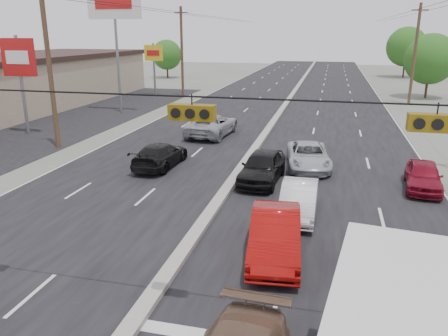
{
  "coord_description": "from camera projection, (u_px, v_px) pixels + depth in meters",
  "views": [
    {
      "loc": [
        4.46,
        -9.16,
        7.14
      ],
      "look_at": [
        0.69,
        6.3,
        2.2
      ],
      "focal_mm": 35.0,
      "sensor_mm": 36.0,
      "label": 1
    }
  ],
  "objects": [
    {
      "name": "traffic_signals",
      "position": [
        188.0,
        110.0,
        9.67
      ],
      "size": [
        25.0,
        0.3,
        0.54
      ],
      "color": "black",
      "rests_on": "ground"
    },
    {
      "name": "queue_car_a",
      "position": [
        262.0,
        167.0,
        21.64
      ],
      "size": [
        2.11,
        4.64,
        1.54
      ],
      "primitive_type": "imported",
      "rotation": [
        0.0,
        0.0,
        -0.07
      ],
      "color": "black",
      "rests_on": "ground"
    },
    {
      "name": "queue_car_b",
      "position": [
        299.0,
        200.0,
        17.67
      ],
      "size": [
        1.42,
        4.06,
        1.34
      ],
      "primitive_type": "imported",
      "rotation": [
        0.0,
        0.0,
        -0.0
      ],
      "color": "silver",
      "rests_on": "ground"
    },
    {
      "name": "road_surface",
      "position": [
        278.0,
        115.0,
        39.46
      ],
      "size": [
        20.0,
        160.0,
        0.02
      ],
      "primitive_type": "cube",
      "color": "black",
      "rests_on": "ground"
    },
    {
      "name": "tree_left_far",
      "position": [
        167.0,
        55.0,
        71.17
      ],
      "size": [
        4.8,
        4.8,
        6.12
      ],
      "color": "#382619",
      "rests_on": "ground"
    },
    {
      "name": "utility_pole_left_b",
      "position": [
        49.0,
        67.0,
        26.85
      ],
      "size": [
        1.6,
        0.3,
        10.0
      ],
      "color": "#422D1E",
      "rests_on": "ground"
    },
    {
      "name": "queue_car_c",
      "position": [
        308.0,
        156.0,
        23.93
      ],
      "size": [
        2.84,
        5.06,
        1.33
      ],
      "primitive_type": "imported",
      "rotation": [
        0.0,
        0.0,
        0.13
      ],
      "color": "#B2B5BA",
      "rests_on": "ground"
    },
    {
      "name": "queue_car_e",
      "position": [
        423.0,
        176.0,
        20.6
      ],
      "size": [
        1.99,
        4.07,
        1.34
      ],
      "primitive_type": "imported",
      "rotation": [
        0.0,
        0.0,
        -0.11
      ],
      "color": "maroon",
      "rests_on": "ground"
    },
    {
      "name": "utility_pole_right_c",
      "position": [
        415.0,
        54.0,
        44.4
      ],
      "size": [
        1.6,
        0.3,
        10.0
      ],
      "color": "#422D1E",
      "rests_on": "ground"
    },
    {
      "name": "parking_lot",
      "position": [
        80.0,
        117.0,
        38.66
      ],
      "size": [
        10.0,
        42.0,
        0.02
      ],
      "primitive_type": "cube",
      "color": "black",
      "rests_on": "ground"
    },
    {
      "name": "oncoming_far",
      "position": [
        212.0,
        125.0,
        31.45
      ],
      "size": [
        3.04,
        5.79,
        1.55
      ],
      "primitive_type": "imported",
      "rotation": [
        0.0,
        0.0,
        3.06
      ],
      "color": "#9B9EA2",
      "rests_on": "ground"
    },
    {
      "name": "ground",
      "position": [
        143.0,
        313.0,
        11.62
      ],
      "size": [
        200.0,
        200.0,
        0.0
      ],
      "primitive_type": "plane",
      "color": "#606356",
      "rests_on": "ground"
    },
    {
      "name": "pole_sign_far",
      "position": [
        154.0,
        57.0,
        51.05
      ],
      "size": [
        2.2,
        0.25,
        6.0
      ],
      "color": "slate",
      "rests_on": "ground"
    },
    {
      "name": "oncoming_near",
      "position": [
        160.0,
        155.0,
        24.13
      ],
      "size": [
        2.03,
        4.65,
        1.33
      ],
      "primitive_type": "imported",
      "rotation": [
        0.0,
        0.0,
        3.1
      ],
      "color": "black",
      "rests_on": "ground"
    },
    {
      "name": "center_median",
      "position": [
        279.0,
        114.0,
        39.43
      ],
      "size": [
        0.5,
        160.0,
        0.2
      ],
      "primitive_type": "cube",
      "color": "gray",
      "rests_on": "ground"
    },
    {
      "name": "tree_right_far",
      "position": [
        406.0,
        47.0,
        71.49
      ],
      "size": [
        6.4,
        6.4,
        8.16
      ],
      "color": "#382619",
      "rests_on": "ground"
    },
    {
      "name": "pole_sign_mid",
      "position": [
        19.0,
        63.0,
        30.65
      ],
      "size": [
        2.6,
        0.25,
        7.0
      ],
      "color": "slate",
      "rests_on": "ground"
    },
    {
      "name": "tree_right_mid",
      "position": [
        430.0,
        59.0,
        48.7
      ],
      "size": [
        5.6,
        5.6,
        7.14
      ],
      "color": "#382619",
      "rests_on": "ground"
    },
    {
      "name": "black_suv",
      "position": [
        432.0,
        335.0,
        9.61
      ],
      "size": [
        3.16,
        5.75,
        1.53
      ],
      "primitive_type": "imported",
      "rotation": [
        0.0,
        0.0,
        -0.12
      ],
      "color": "black",
      "rests_on": "ground"
    },
    {
      "name": "utility_pole_left_c",
      "position": [
        182.0,
        51.0,
        50.05
      ],
      "size": [
        1.6,
        0.3,
        10.0
      ],
      "color": "#422D1E",
      "rests_on": "ground"
    },
    {
      "name": "red_sedan",
      "position": [
        275.0,
        235.0,
        14.39
      ],
      "size": [
        2.05,
        4.73,
        1.51
      ],
      "primitive_type": "imported",
      "rotation": [
        0.0,
        0.0,
        0.1
      ],
      "color": "#950B09",
      "rests_on": "ground"
    },
    {
      "name": "pole_sign_billboard",
      "position": [
        114.0,
        12.0,
        38.25
      ],
      "size": [
        5.0,
        0.25,
        11.0
      ],
      "color": "slate",
      "rests_on": "ground"
    }
  ]
}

